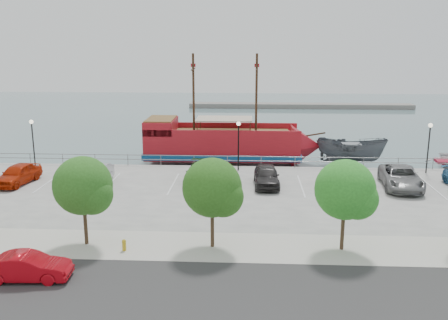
{
  "coord_description": "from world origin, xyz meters",
  "views": [
    {
      "loc": [
        0.98,
        -35.36,
        11.07
      ],
      "look_at": [
        -1.0,
        2.0,
        2.0
      ],
      "focal_mm": 40.0,
      "sensor_mm": 36.0,
      "label": 1
    }
  ],
  "objects": [
    {
      "name": "ground",
      "position": [
        0.0,
        0.0,
        -1.0
      ],
      "size": [
        160.0,
        160.0,
        0.0
      ],
      "primitive_type": "plane",
      "color": "slate"
    },
    {
      "name": "street",
      "position": [
        0.0,
        -16.0,
        0.01
      ],
      "size": [
        100.0,
        8.0,
        0.04
      ],
      "primitive_type": "cube",
      "color": "#343333",
      "rests_on": "land_slab"
    },
    {
      "name": "sidewalk",
      "position": [
        0.0,
        -10.0,
        0.01
      ],
      "size": [
        100.0,
        4.0,
        0.05
      ],
      "primitive_type": "cube",
      "color": "#BDB6A6",
      "rests_on": "land_slab"
    },
    {
      "name": "seawall_railing",
      "position": [
        0.0,
        7.8,
        0.53
      ],
      "size": [
        50.0,
        0.06,
        1.0
      ],
      "color": "slate",
      "rests_on": "land_slab"
    },
    {
      "name": "far_shore",
      "position": [
        10.0,
        55.0,
        -0.6
      ],
      "size": [
        40.0,
        3.0,
        0.8
      ],
      "primitive_type": "cube",
      "color": "gray",
      "rests_on": "ground"
    },
    {
      "name": "pirate_ship",
      "position": [
        -0.46,
        13.31,
        0.88
      ],
      "size": [
        17.86,
        5.05,
        11.24
      ],
      "rotation": [
        0.0,
        0.0,
        0.0
      ],
      "color": "#A5131D",
      "rests_on": "ground"
    },
    {
      "name": "patrol_boat",
      "position": [
        10.82,
        12.53,
        0.3
      ],
      "size": [
        7.15,
        4.13,
        2.6
      ],
      "primitive_type": "imported",
      "rotation": [
        0.0,
        0.0,
        1.32
      ],
      "color": "#4D5157",
      "rests_on": "ground"
    },
    {
      "name": "dock_west",
      "position": [
        -13.88,
        9.2,
        -0.8
      ],
      "size": [
        7.16,
        3.0,
        0.4
      ],
      "primitive_type": "cube",
      "rotation": [
        0.0,
        0.0,
        -0.15
      ],
      "color": "gray",
      "rests_on": "ground"
    },
    {
      "name": "dock_mid",
      "position": [
        6.9,
        9.2,
        -0.81
      ],
      "size": [
        6.74,
        2.18,
        0.38
      ],
      "primitive_type": "cube",
      "rotation": [
        0.0,
        0.0,
        -0.04
      ],
      "color": "gray",
      "rests_on": "ground"
    },
    {
      "name": "dock_east",
      "position": [
        16.47,
        9.2,
        -0.8
      ],
      "size": [
        7.3,
        3.46,
        0.4
      ],
      "primitive_type": "cube",
      "rotation": [
        0.0,
        0.0,
        -0.21
      ],
      "color": "gray",
      "rests_on": "ground"
    },
    {
      "name": "street_sedan",
      "position": [
        -9.4,
        -14.29,
        0.66
      ],
      "size": [
        4.08,
        1.62,
        1.32
      ],
      "primitive_type": "imported",
      "rotation": [
        0.0,
        0.0,
        1.63
      ],
      "color": "#B40812",
      "rests_on": "street"
    },
    {
      "name": "fire_hydrant",
      "position": [
        -5.69,
        -10.8,
        0.37
      ],
      "size": [
        0.23,
        0.23,
        0.67
      ],
      "rotation": [
        0.0,
        0.0,
        -0.39
      ],
      "color": "gold",
      "rests_on": "sidewalk"
    },
    {
      "name": "lamp_post_left",
      "position": [
        -18.0,
        6.5,
        2.94
      ],
      "size": [
        0.36,
        0.36,
        4.28
      ],
      "color": "black",
      "rests_on": "land_slab"
    },
    {
      "name": "lamp_post_mid",
      "position": [
        0.0,
        6.5,
        2.94
      ],
      "size": [
        0.36,
        0.36,
        4.28
      ],
      "color": "black",
      "rests_on": "land_slab"
    },
    {
      "name": "lamp_post_right",
      "position": [
        16.0,
        6.5,
        2.94
      ],
      "size": [
        0.36,
        0.36,
        4.28
      ],
      "color": "black",
      "rests_on": "land_slab"
    },
    {
      "name": "tree_c",
      "position": [
        -7.85,
        -10.07,
        3.3
      ],
      "size": [
        3.3,
        3.2,
        5.0
      ],
      "color": "#473321",
      "rests_on": "sidewalk"
    },
    {
      "name": "tree_d",
      "position": [
        -0.85,
        -10.07,
        3.3
      ],
      "size": [
        3.3,
        3.2,
        5.0
      ],
      "color": "#473321",
      "rests_on": "sidewalk"
    },
    {
      "name": "tree_e",
      "position": [
        6.15,
        -10.07,
        3.3
      ],
      "size": [
        3.3,
        3.2,
        5.0
      ],
      "color": "#473321",
      "rests_on": "sidewalk"
    },
    {
      "name": "parked_car_a",
      "position": [
        -17.18,
        1.44,
        0.79
      ],
      "size": [
        2.55,
        4.89,
        1.59
      ],
      "primitive_type": "imported",
      "rotation": [
        0.0,
        0.0,
        -0.15
      ],
      "color": "#B62406",
      "rests_on": "land_slab"
    },
    {
      "name": "parked_car_b",
      "position": [
        -10.95,
        1.49,
        0.77
      ],
      "size": [
        1.64,
        4.66,
        1.53
      ],
      "primitive_type": "imported",
      "rotation": [
        0.0,
        0.0,
        -0.0
      ],
      "color": "#A8AAAD",
      "rests_on": "land_slab"
    },
    {
      "name": "parked_car_d",
      "position": [
        -3.03,
        2.75,
        0.71
      ],
      "size": [
        1.99,
        4.88,
        1.41
      ],
      "primitive_type": "imported",
      "rotation": [
        0.0,
        0.0,
        -0.0
      ],
      "color": "#1A491E",
      "rests_on": "land_slab"
    },
    {
      "name": "parked_car_e",
      "position": [
        2.3,
        1.95,
        0.8
      ],
      "size": [
        2.01,
        4.76,
        1.6
      ],
      "primitive_type": "imported",
      "rotation": [
        0.0,
        0.0,
        0.02
      ],
      "color": "black",
      "rests_on": "land_slab"
    },
    {
      "name": "parked_car_f",
      "position": [
        7.48,
        1.68,
        0.67
      ],
      "size": [
        1.63,
        4.12,
        1.33
      ],
      "primitive_type": "imported",
      "rotation": [
        0.0,
        0.0,
        0.05
      ],
      "color": "silver",
      "rests_on": "land_slab"
    },
    {
      "name": "parked_car_g",
      "position": [
        12.55,
        1.99,
        0.82
      ],
      "size": [
        3.27,
        6.16,
        1.65
      ],
      "primitive_type": "imported",
      "rotation": [
        0.0,
        0.0,
        -0.09
      ],
      "color": "slate",
      "rests_on": "land_slab"
    }
  ]
}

